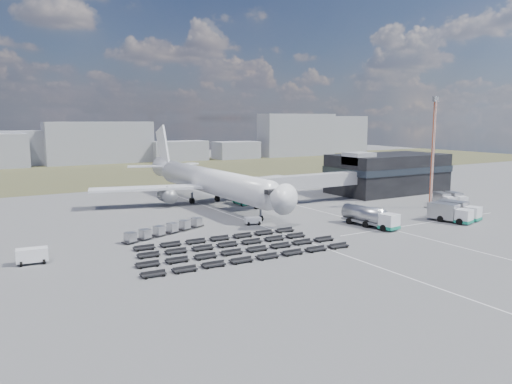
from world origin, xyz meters
TOP-DOWN VIEW (x-y plane):
  - ground at (0.00, 0.00)m, footprint 420.00×420.00m
  - grass_strip at (0.00, 110.00)m, footprint 420.00×90.00m
  - lane_markings at (9.77, 3.00)m, footprint 47.12×110.00m
  - terminal at (47.77, 23.96)m, footprint 30.40×16.40m
  - jet_bridge at (15.90, 20.42)m, footprint 30.30×3.80m
  - airliner at (0.00, 32.38)m, footprint 51.59×64.53m
  - skyline at (15.06, 148.60)m, footprint 317.38×25.18m
  - fuel_tanker at (14.40, -4.99)m, footprint 4.33×11.42m
  - pushback_tug at (-2.81, 7.17)m, footprint 3.25×2.41m
  - utility_van at (-40.68, 0.70)m, footprint 4.11×2.19m
  - catering_truck at (6.02, 27.14)m, footprint 2.82×5.86m
  - service_trucks_near at (32.04, -9.17)m, footprint 8.24×9.21m
  - service_trucks_far at (46.25, 2.93)m, footprint 6.95×7.55m
  - uld_row at (-19.37, 7.60)m, footprint 16.35×7.63m
  - baggage_dollies at (-14.16, -6.87)m, footprint 32.76×15.36m
  - floodlight_mast at (38.92, 2.30)m, footprint 2.27×1.84m

SIDE VIEW (x-z plane):
  - ground at x=0.00m, z-range 0.00..0.00m
  - grass_strip at x=0.00m, z-range 0.00..0.01m
  - lane_markings at x=9.77m, z-range 0.00..0.01m
  - baggage_dollies at x=-14.16m, z-range 0.00..0.73m
  - pushback_tug at x=-2.81m, z-range 0.00..1.35m
  - uld_row at x=-19.37m, z-range 0.15..1.70m
  - utility_van at x=-40.68m, z-range 0.00..2.14m
  - catering_truck at x=6.02m, z-range 0.03..2.64m
  - service_trucks_far at x=46.25m, z-range 0.11..2.58m
  - service_trucks_near at x=32.04m, z-range 0.14..3.32m
  - fuel_tanker at x=14.40m, z-range 0.00..3.60m
  - jet_bridge at x=15.90m, z-range 1.53..8.58m
  - terminal at x=47.77m, z-range -0.25..10.75m
  - airliner at x=0.00m, z-range -3.52..14.10m
  - skyline at x=15.06m, z-range -2.53..19.01m
  - floodlight_mast at x=38.92m, z-range 0.03..23.82m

